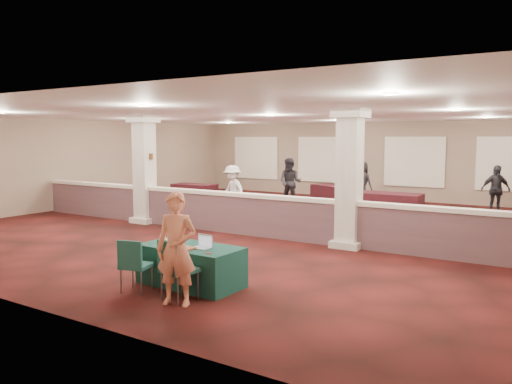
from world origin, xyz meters
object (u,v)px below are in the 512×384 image
Objects in this scene: near_table at (191,266)px; conf_chair_main at (175,265)px; woman at (177,249)px; attendee_d at (362,183)px; conf_chair_side at (134,261)px; far_table_front_left at (208,206)px; far_table_front_center at (292,209)px; attendee_b at (233,191)px; attendee_a at (290,182)px; far_table_back_center at (335,195)px; attendee_c at (496,190)px; far_table_back_right at (389,206)px; far_table_back_left at (194,193)px.

near_table is 1.84× the size of conf_chair_main.
attendee_d is at bearing 79.08° from woman.
near_table is 1.00m from conf_chair_side.
far_table_front_left reaches higher than far_table_front_center.
woman is 8.40m from far_table_front_center.
far_table_front_left is 1.11× the size of attendee_b.
far_table_back_center is at bearing 36.33° from attendee_a.
attendee_c is at bearing 75.41° from near_table.
far_table_front_left is (-3.84, 6.97, -0.16)m from conf_chair_side.
near_table is 10.39m from attendee_a.
attendee_d is at bearing 33.28° from far_table_back_center.
attendee_a reaches higher than conf_chair_main.
far_table_back_right is at bearing 133.85° from attendee_d.
attendee_d reaches higher than far_table_front_center.
woman is 0.94× the size of far_table_back_center.
woman is 1.04× the size of attendee_b.
attendee_b reaches higher than far_table_back_left.
far_table_front_left is 3.87m from attendee_a.
far_table_back_left is 0.97× the size of attendee_a.
conf_chair_side reaches higher than far_table_front_left.
conf_chair_main is 0.54× the size of attendee_a.
attendee_b reaches higher than conf_chair_side.
attendee_b is at bearing -169.55° from far_table_front_center.
conf_chair_main is 0.59× the size of attendee_d.
attendee_c is (5.24, 4.49, 0.48)m from far_table_front_center.
conf_chair_side is at bearing -55.54° from far_table_back_left.
attendee_b is at bearing -153.56° from far_table_back_right.
woman is (0.13, -0.10, 0.29)m from conf_chair_main.
far_table_front_center is 0.97× the size of far_table_back_left.
far_table_back_left is 1.05× the size of attendee_b.
far_table_front_left is 1.00× the size of far_table_back_center.
far_table_back_left reaches higher than near_table.
attendee_c is (2.76, 2.62, 0.43)m from far_table_back_right.
woman reaches higher than attendee_c.
far_table_front_left is (-4.69, 6.92, -0.20)m from conf_chair_main.
far_table_front_left is (-4.34, 6.12, 0.03)m from near_table.
conf_chair_main reaches higher than far_table_back_right.
attendee_a reaches higher than conf_chair_side.
conf_chair_main is 0.59× the size of attendee_b.
attendee_d reaches higher than near_table.
attendee_b is (-4.50, -2.24, 0.43)m from far_table_back_right.
woman reaches higher than far_table_back_left.
far_table_back_right is 4.11m from attendee_a.
conf_chair_main reaches higher than far_table_back_left.
far_table_front_center is 0.85× the size of far_table_back_right.
far_table_back_left is (-7.75, 9.93, -0.52)m from woman.
attendee_d is (0.59, 4.54, 0.49)m from far_table_front_center.
woman is 9.94m from far_table_back_right.
attendee_a is (-3.69, 10.62, 0.33)m from conf_chair_main.
far_table_back_left is 4.05m from attendee_a.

